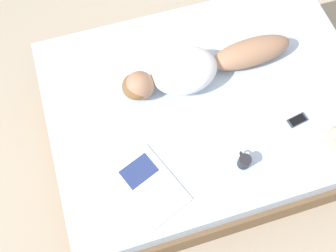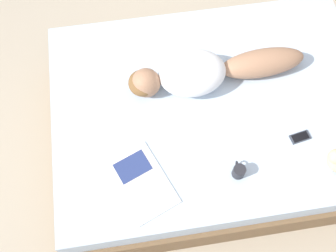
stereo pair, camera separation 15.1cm
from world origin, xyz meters
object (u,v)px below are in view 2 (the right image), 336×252
cell_phone (300,137)px  coffee_mug (239,171)px  open_magazine (141,181)px  person (206,71)px

cell_phone → coffee_mug: bearing=101.0°
cell_phone → open_magazine: bearing=87.2°
person → cell_phone: person is taller
open_magazine → cell_phone: bearing=-104.4°
person → coffee_mug: (-0.69, -0.07, -0.06)m
open_magazine → cell_phone: (0.13, -1.04, 0.00)m
open_magazine → cell_phone: 1.05m
open_magazine → coffee_mug: (-0.04, -0.59, 0.04)m
person → cell_phone: 0.74m
coffee_mug → cell_phone: size_ratio=0.77×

